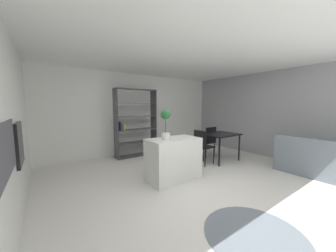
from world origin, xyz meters
name	(u,v)px	position (x,y,z in m)	size (l,w,h in m)	color
ground_plane	(188,183)	(0.00, 0.00, 0.00)	(9.26, 9.26, 0.00)	silver
ceiling_slab	(189,49)	(0.00, 0.00, 2.65)	(6.73, 5.85, 0.06)	white
back_partition	(130,114)	(0.00, 2.90, 1.31)	(6.73, 0.06, 2.62)	white
right_partition_gray	(271,115)	(3.34, 0.00, 1.31)	(0.06, 5.85, 2.62)	#9E9EA3
cabinet_niche_splashback	(6,151)	(-2.68, -0.47, 1.16)	(0.01, 1.15, 0.54)	#4C4C56
built_in_oven	(19,144)	(-2.66, 0.46, 1.07)	(0.06, 0.60, 0.58)	black
kitchen_island	(173,159)	(-0.13, 0.32, 0.44)	(1.12, 0.61, 0.89)	white
potted_plant_on_island	(166,121)	(-0.33, 0.32, 1.26)	(0.20, 0.20, 0.62)	white
open_bookshelf	(135,123)	(-0.02, 2.48, 1.04)	(1.30, 0.38, 2.09)	#4C4C51
foreground_floor_rug	(254,235)	(-0.34, -1.61, 0.01)	(1.21, 1.21, 0.01)	slate
dining_table	(220,137)	(1.77, 0.64, 0.69)	(0.99, 0.83, 0.78)	black
dining_chair_island_side	(202,144)	(1.06, 0.63, 0.56)	(0.47, 0.44, 0.94)	black
dining_chair_far	(208,139)	(1.78, 1.07, 0.55)	(0.46, 0.45, 0.94)	black
sofa	(332,166)	(2.68, -1.65, 0.29)	(0.91, 2.05, 0.88)	slate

